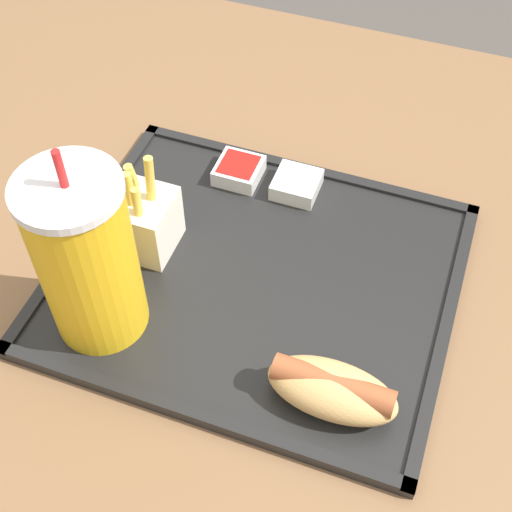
{
  "coord_description": "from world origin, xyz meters",
  "views": [
    {
      "loc": [
        -0.19,
        0.43,
        1.35
      ],
      "look_at": [
        -0.04,
        0.02,
        0.81
      ],
      "focal_mm": 50.0,
      "sensor_mm": 36.0,
      "label": 1
    }
  ],
  "objects_px": {
    "sauce_cup_mayo": "(297,184)",
    "sauce_cup_ketchup": "(239,170)",
    "hot_dog_far": "(332,389)",
    "fries_carton": "(136,218)",
    "soda_cup": "(87,259)"
  },
  "relations": [
    {
      "from": "soda_cup",
      "to": "sauce_cup_ketchup",
      "type": "bearing_deg",
      "value": -103.64
    },
    {
      "from": "sauce_cup_mayo",
      "to": "soda_cup",
      "type": "bearing_deg",
      "value": 61.57
    },
    {
      "from": "sauce_cup_mayo",
      "to": "fries_carton",
      "type": "bearing_deg",
      "value": 43.97
    },
    {
      "from": "soda_cup",
      "to": "hot_dog_far",
      "type": "bearing_deg",
      "value": 177.0
    },
    {
      "from": "hot_dog_far",
      "to": "fries_carton",
      "type": "height_order",
      "value": "fries_carton"
    },
    {
      "from": "soda_cup",
      "to": "fries_carton",
      "type": "bearing_deg",
      "value": -85.04
    },
    {
      "from": "fries_carton",
      "to": "sauce_cup_mayo",
      "type": "distance_m",
      "value": 0.18
    },
    {
      "from": "hot_dog_far",
      "to": "sauce_cup_ketchup",
      "type": "relative_size",
      "value": 2.4
    },
    {
      "from": "sauce_cup_mayo",
      "to": "sauce_cup_ketchup",
      "type": "height_order",
      "value": "same"
    },
    {
      "from": "sauce_cup_ketchup",
      "to": "soda_cup",
      "type": "bearing_deg",
      "value": 76.36
    },
    {
      "from": "soda_cup",
      "to": "sauce_cup_ketchup",
      "type": "height_order",
      "value": "soda_cup"
    },
    {
      "from": "sauce_cup_ketchup",
      "to": "hot_dog_far",
      "type": "bearing_deg",
      "value": 126.74
    },
    {
      "from": "sauce_cup_mayo",
      "to": "sauce_cup_ketchup",
      "type": "relative_size",
      "value": 1.0
    },
    {
      "from": "hot_dog_far",
      "to": "fries_carton",
      "type": "distance_m",
      "value": 0.26
    },
    {
      "from": "hot_dog_far",
      "to": "sauce_cup_mayo",
      "type": "relative_size",
      "value": 2.4
    }
  ]
}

